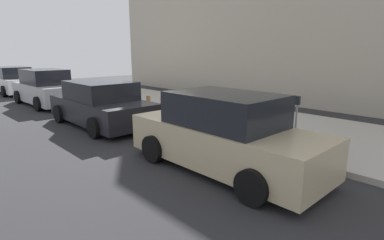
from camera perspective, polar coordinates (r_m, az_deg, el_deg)
The scene contains 16 objects.
ground_plane at distance 11.16m, azimuth -7.80°, elevation -0.43°, with size 40.00×40.00×0.00m, color #28282B.
sidewalk_curb at distance 12.72m, azimuth 1.38°, elevation 1.64°, with size 18.00×5.00×0.14m, color #ADA89E.
suitcase_olive_0 at distance 8.71m, azimuth 12.24°, elevation -0.79°, with size 0.37×0.23×0.84m.
suitcase_red_1 at distance 9.06m, azimuth 9.52°, elevation -0.17°, with size 0.50×0.19×0.83m.
suitcase_maroon_2 at distance 9.47m, azimuth 6.58°, elevation -0.33°, with size 0.50×0.28×0.77m.
suitcase_black_3 at distance 9.81m, azimuth 3.92°, elevation 0.36°, with size 0.42×0.28×0.78m.
suitcase_teal_4 at distance 10.18m, azimuth 1.69°, elevation 1.43°, with size 0.47×0.28×0.83m.
suitcase_navy_5 at distance 10.52m, azimuth -0.91°, elevation 1.84°, with size 0.45×0.26×0.84m.
suitcase_silver_6 at distance 10.91m, azimuth -2.88°, elevation 2.14°, with size 0.40×0.27×1.07m.
fire_hydrant at distance 11.63m, azimuth -5.45°, elevation 2.84°, with size 0.39×0.21×0.75m.
bollard_post at distance 12.15m, azimuth -8.19°, elevation 2.97°, with size 0.16×0.16×0.69m, color brown.
parking_meter at distance 8.32m, azimuth 19.11°, elevation 1.24°, with size 0.12×0.09×1.27m.
parked_car_beige_0 at distance 6.56m, azimuth 6.03°, elevation -2.74°, with size 4.50×1.97×1.68m.
parked_car_charcoal_1 at distance 10.99m, azimuth -16.70°, elevation 2.79°, with size 4.52×2.14×1.53m.
parked_car_silver_2 at distance 16.20m, azimuth -25.85°, elevation 5.37°, with size 4.57×2.04×1.70m.
parked_car_white_3 at distance 21.85m, azimuth -30.60°, elevation 6.38°, with size 4.77×1.95×1.61m.
Camera 1 is at (-8.87, 6.27, 2.53)m, focal length 28.31 mm.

